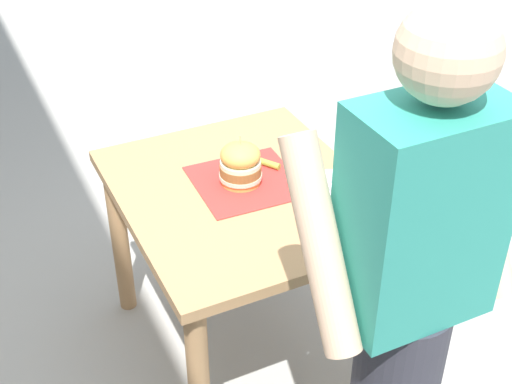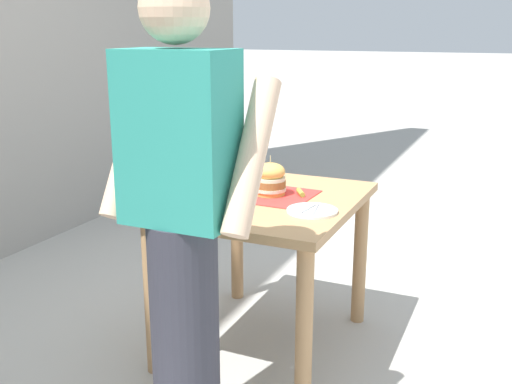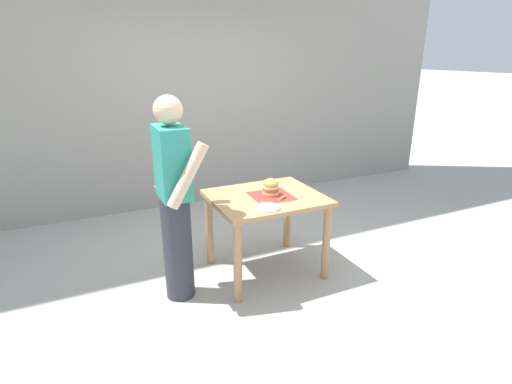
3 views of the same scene
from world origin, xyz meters
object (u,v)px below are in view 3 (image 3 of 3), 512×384
patio_table (266,209)px  side_plate_with_forks (267,208)px  diner_across_table (175,198)px  pickle_spear (283,197)px  sandwich (271,187)px

patio_table → side_plate_with_forks: 0.34m
side_plate_with_forks → diner_across_table: diner_across_table is taller
side_plate_with_forks → diner_across_table: (0.22, 0.71, 0.12)m
pickle_spear → side_plate_with_forks: size_ratio=0.41×
sandwich → patio_table: bearing=78.2°
pickle_spear → sandwich: bearing=20.2°
pickle_spear → diner_across_table: (0.08, 0.93, 0.11)m
patio_table → side_plate_with_forks: (-0.28, 0.13, 0.14)m
patio_table → sandwich: size_ratio=5.23×
sandwich → side_plate_with_forks: 0.33m
patio_table → pickle_spear: pickle_spear is taller
patio_table → side_plate_with_forks: side_plate_with_forks is taller
sandwich → pickle_spear: sandwich is taller
patio_table → side_plate_with_forks: bearing=154.8°
side_plate_with_forks → patio_table: bearing=-25.2°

